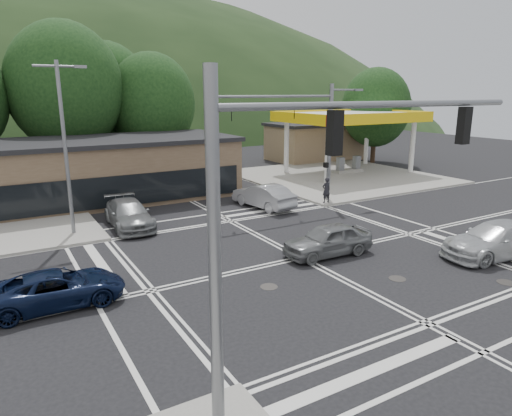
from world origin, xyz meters
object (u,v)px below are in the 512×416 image
car_grey_center (328,240)px  car_northbound (129,214)px  car_silver_east (497,240)px  car_queue_b (220,171)px  car_blue_west (58,288)px  pedestrian (326,190)px  car_queue_a (263,196)px

car_grey_center → car_northbound: bearing=-140.8°
car_silver_east → car_grey_center: bearing=-112.9°
car_silver_east → car_queue_b: car_silver_east is taller
car_grey_center → car_blue_west: bearing=-90.9°
car_grey_center → car_silver_east: size_ratio=0.79×
car_queue_b → car_northbound: size_ratio=0.84×
pedestrian → car_silver_east: bearing=95.7°
car_grey_center → car_queue_a: (2.12, 9.30, 0.05)m
car_queue_a → pedestrian: bearing=150.4°
car_grey_center → car_queue_a: bearing=170.2°
car_queue_a → pedestrian: (4.07, -1.50, 0.22)m
car_silver_east → pedestrian: pedestrian is taller
car_grey_center → car_northbound: size_ratio=0.84×
car_blue_west → pedestrian: pedestrian is taller
car_blue_west → car_grey_center: 11.72m
car_queue_a → car_northbound: size_ratio=0.93×
car_blue_west → car_northbound: (4.88, 8.50, 0.11)m
car_queue_b → pedestrian: bearing=100.7°
car_queue_a → car_northbound: car_queue_a is taller
car_blue_west → car_queue_b: 24.61m
car_queue_a → pedestrian: size_ratio=2.79×
car_silver_east → car_queue_b: size_ratio=1.26×
car_queue_b → pedestrian: size_ratio=2.53×
car_grey_center → pedestrian: pedestrian is taller
car_grey_center → car_silver_east: (6.69, -4.09, 0.05)m
car_blue_west → car_queue_a: size_ratio=0.97×
car_silver_east → pedestrian: size_ratio=3.19×
car_northbound → car_blue_west: bearing=-117.2°
car_silver_east → pedestrian: 11.91m
car_queue_a → car_queue_b: size_ratio=1.10×
car_queue_a → car_queue_b: car_queue_a is taller
car_queue_a → car_northbound: (-8.93, 0.00, -0.04)m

